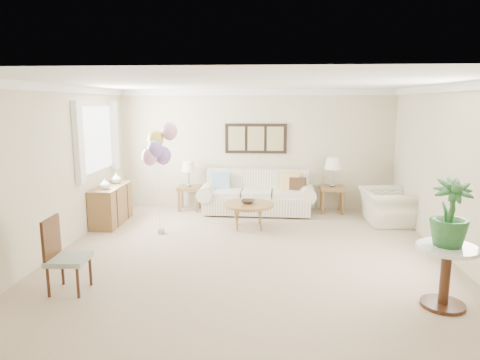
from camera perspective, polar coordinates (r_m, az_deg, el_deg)
The scene contains 18 objects.
ground_plane at distance 6.80m, azimuth 1.36°, elevation -9.67°, with size 6.00×6.00×0.00m, color tan.
room_shell at distance 6.53m, azimuth 0.48°, elevation 4.19°, with size 6.04×6.04×2.60m.
wall_art_triptych at distance 9.39m, azimuth 2.13°, elevation 5.55°, with size 1.35×0.06×0.65m.
sofa at distance 9.13m, azimuth 2.32°, elevation -2.17°, with size 2.47×0.98×0.90m.
end_table_left at distance 9.38m, azimuth -6.78°, elevation -1.34°, with size 0.49×0.44×0.53m.
end_table_right at distance 9.31m, azimuth 12.17°, elevation -1.41°, with size 0.52×0.47×0.57m.
lamp_left at distance 9.29m, azimuth -6.85°, elevation 1.73°, with size 0.31×0.31×0.55m.
lamp_right at distance 9.22m, azimuth 12.30°, elevation 2.06°, with size 0.35×0.35×0.63m.
coffee_table at distance 7.99m, azimuth 1.19°, elevation -3.40°, with size 0.93×0.93×0.47m.
decor_bowl at distance 7.97m, azimuth 1.09°, elevation -2.92°, with size 0.26×0.26×0.06m, color #2B241B.
armchair at distance 8.79m, azimuth 18.89°, elevation -3.37°, with size 1.02×0.89×0.66m, color #EEE1CA.
side_table at distance 5.45m, azimuth 25.82°, elevation -9.73°, with size 0.67×0.67×0.73m.
potted_plant at distance 5.30m, azimuth 26.24°, elevation -3.96°, with size 0.43×0.43×0.76m, color #194F1D.
accent_chair at distance 5.76m, azimuth -22.56°, elevation -9.04°, with size 0.48×0.48×0.94m.
credenza at distance 8.66m, azimuth -16.80°, elevation -3.19°, with size 0.46×1.20×0.74m.
vase_white at distance 8.28m, azimuth -17.56°, elevation -0.50°, with size 0.19×0.19×0.20m, color white.
vase_sage at distance 8.84m, azimuth -16.17°, elevation 0.24°, with size 0.20×0.20×0.21m, color #B6BBB3.
balloon_cluster at distance 7.58m, azimuth -10.81°, elevation 4.23°, with size 0.59×0.48×1.99m.
Camera 1 is at (0.25, -6.39, 2.31)m, focal length 32.00 mm.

